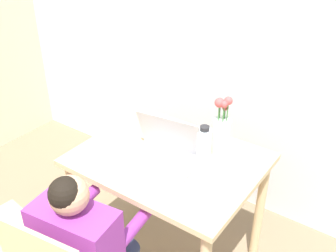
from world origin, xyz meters
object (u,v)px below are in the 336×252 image
(person_seated, at_px, (86,245))
(laptop, at_px, (165,149))
(water_bottle, at_px, (204,146))
(flower_vase, at_px, (221,132))

(person_seated, xyz_separation_m, laptop, (0.01, 0.57, 0.19))
(laptop, relative_size, water_bottle, 1.75)
(person_seated, bearing_deg, flower_vase, -113.69)
(laptop, xyz_separation_m, water_bottle, (0.18, 0.07, 0.05))
(laptop, xyz_separation_m, flower_vase, (0.20, 0.20, 0.08))
(flower_vase, xyz_separation_m, water_bottle, (-0.02, -0.13, -0.03))
(person_seated, height_order, laptop, person_seated)
(laptop, height_order, flower_vase, flower_vase)
(flower_vase, bearing_deg, laptop, -135.48)
(water_bottle, bearing_deg, flower_vase, 79.35)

